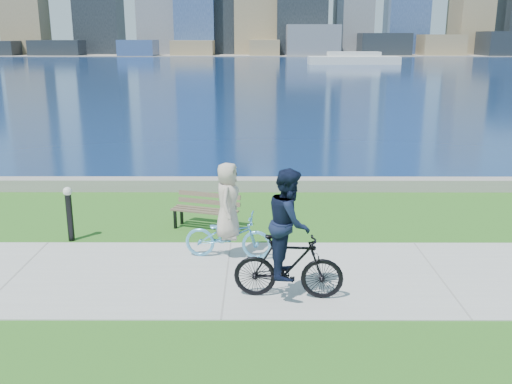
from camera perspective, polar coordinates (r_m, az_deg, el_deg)
ground at (r=10.89m, az=-2.96°, el=-8.39°), size 320.00×320.00×0.00m
concrete_path at (r=10.88m, az=-2.96°, el=-8.34°), size 80.00×3.50×0.02m
seawall at (r=16.70m, az=-1.86°, el=0.77°), size 90.00×0.50×0.35m
bay_water at (r=82.07m, az=-0.27°, el=12.33°), size 320.00×131.00×0.01m
far_shore at (r=140.02m, az=-0.10°, el=13.62°), size 320.00×30.00×0.12m
ferry_far at (r=93.10m, az=9.72°, el=12.97°), size 14.16×4.04×1.92m
park_bench at (r=13.38m, az=-4.99°, el=-1.58°), size 1.66×1.00×0.81m
bollard_lamp at (r=13.10m, az=-18.18°, el=-1.74°), size 0.20×0.20×1.23m
cyclist_woman at (r=11.47m, az=-2.82°, el=-3.11°), size 0.83×1.83×1.97m
cyclist_man at (r=9.66m, az=3.30°, el=-5.32°), size 0.77×1.91×2.28m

